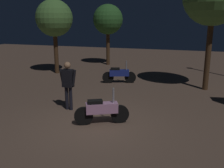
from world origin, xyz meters
TOP-DOWN VIEW (x-y plane):
  - ground_plane at (0.00, 0.00)m, footprint 40.00×40.00m
  - motorcycle_pink_foreground at (0.14, 0.32)m, footprint 1.53×0.83m
  - motorcycle_blue_parked_left at (-0.77, 5.32)m, footprint 1.60×0.63m
  - person_rider_beside at (-1.38, 1.15)m, footprint 0.67×0.27m
  - tree_left_bg at (-4.89, 6.49)m, footprint 2.05×2.05m
  - tree_center_bg at (-2.95, 10.06)m, footprint 1.98×1.98m

SIDE VIEW (x-z plane):
  - ground_plane at x=0.00m, z-range 0.00..0.00m
  - motorcycle_pink_foreground at x=0.14m, z-range -0.12..0.99m
  - motorcycle_blue_parked_left at x=-0.77m, z-range -0.12..0.99m
  - person_rider_beside at x=-1.38m, z-range 0.16..1.86m
  - tree_center_bg at x=-2.95m, z-range 0.99..5.02m
  - tree_left_bg at x=-4.89m, z-range 1.02..5.16m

